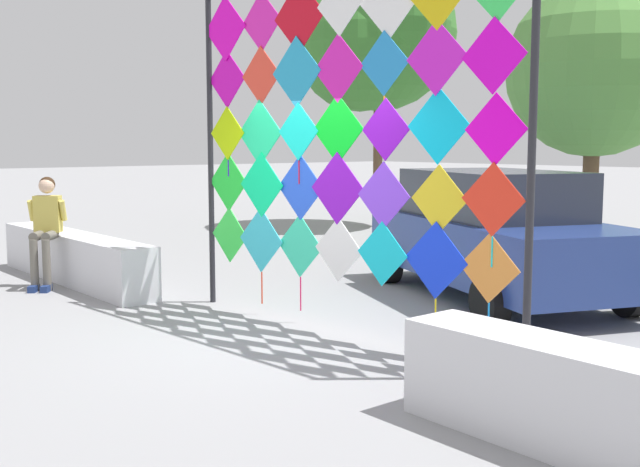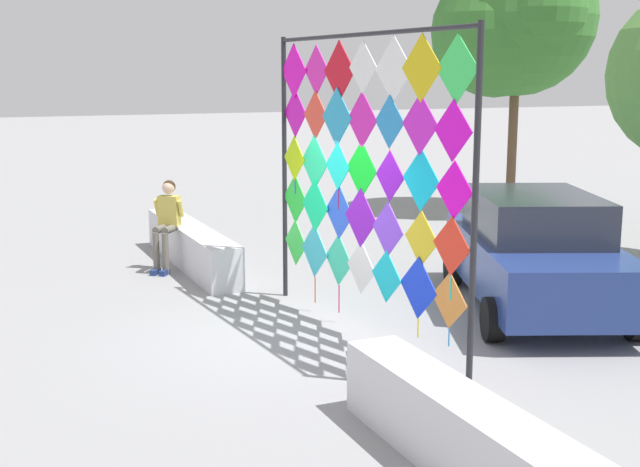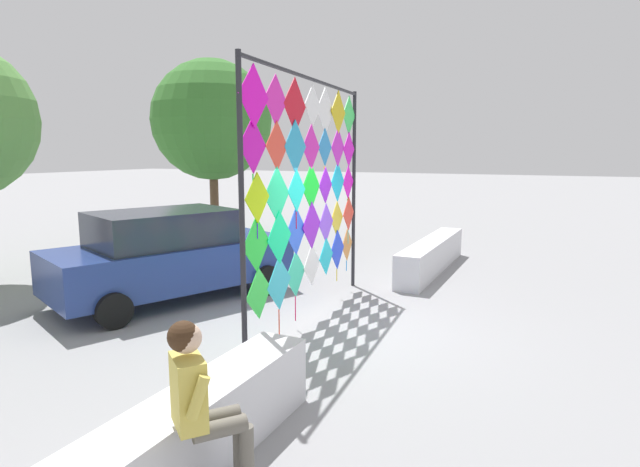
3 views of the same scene
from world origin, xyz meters
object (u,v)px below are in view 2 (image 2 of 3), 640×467
(kite_display_rack, at_px, (361,162))
(tree_broadleaf, at_px, (514,21))
(parked_car, at_px, (535,251))
(seated_vendor, at_px, (167,218))

(kite_display_rack, distance_m, tree_broadleaf, 10.94)
(parked_car, height_order, tree_broadleaf, tree_broadleaf)
(kite_display_rack, distance_m, parked_car, 3.21)
(tree_broadleaf, bearing_deg, seated_vendor, -72.94)
(kite_display_rack, relative_size, seated_vendor, 2.93)
(tree_broadleaf, bearing_deg, parked_car, -33.46)
(kite_display_rack, height_order, parked_car, kite_display_rack)
(parked_car, xyz_separation_m, tree_broadleaf, (-7.31, 4.83, 3.75))
(seated_vendor, height_order, tree_broadleaf, tree_broadleaf)
(seated_vendor, distance_m, parked_car, 6.23)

